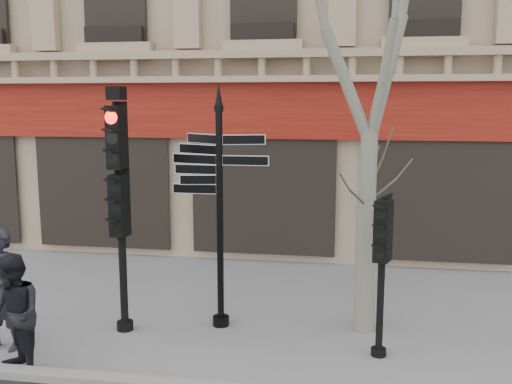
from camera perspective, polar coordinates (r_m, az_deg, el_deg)
ground at (r=9.27m, az=-4.03°, el=-15.23°), size 80.00×80.00×0.00m
fingerpost at (r=9.39m, az=-3.68°, el=2.62°), size 1.99×1.99×4.11m
traffic_signal_main at (r=9.47m, az=-13.49°, el=1.18°), size 0.47×0.35×4.04m
traffic_signal_secondary at (r=8.61m, az=12.51°, el=-5.50°), size 0.48×0.41×2.40m
pedestrian_a at (r=9.69m, az=-24.07°, el=-8.90°), size 0.73×0.50×1.91m
pedestrian_b at (r=8.79m, az=-23.03°, el=-11.28°), size 1.06×1.04×1.73m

